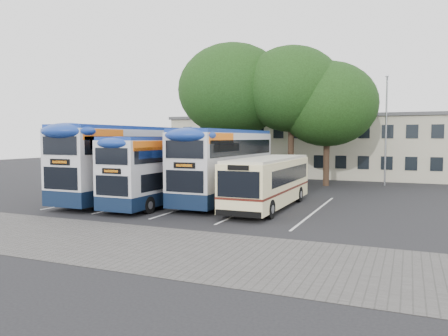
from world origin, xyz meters
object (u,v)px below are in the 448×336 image
tree_mid (292,89)px  bus_dd_left (125,160)px  lamp_post (386,124)px  bus_dd_right (226,162)px  bus_single (269,179)px  tree_right (327,104)px  tree_left (233,90)px  bus_dd_mid (163,167)px

tree_mid → bus_dd_left: bearing=-121.4°
lamp_post → bus_dd_left: (-14.84, -15.30, -2.51)m
bus_dd_right → bus_single: bus_dd_right is taller
bus_single → lamp_post: bearing=69.7°
tree_mid → tree_right: (2.80, 0.73, -1.24)m
lamp_post → bus_dd_right: lamp_post is taller
tree_left → tree_right: tree_left is taller
bus_dd_left → bus_dd_mid: (3.16, -0.68, -0.36)m
bus_dd_left → bus_dd_right: 6.47m
lamp_post → tree_mid: bearing=-158.6°
lamp_post → tree_left: tree_left is taller
bus_dd_left → bus_dd_mid: bearing=-12.1°
tree_left → bus_dd_right: (3.88, -10.80, -5.63)m
lamp_post → bus_dd_left: size_ratio=0.81×
tree_right → bus_dd_right: tree_right is taller
tree_mid → bus_dd_left: tree_mid is taller
lamp_post → tree_mid: 8.28m
bus_single → bus_dd_mid: bearing=-168.9°
tree_left → bus_dd_mid: (0.79, -13.14, -5.87)m
bus_dd_mid → tree_left: bearing=93.5°
tree_left → tree_right: size_ratio=1.19×
bus_dd_mid → bus_dd_right: size_ratio=0.90×
bus_dd_right → bus_single: size_ratio=1.12×
tree_mid → bus_single: tree_mid is taller
lamp_post → bus_dd_mid: size_ratio=0.94×
bus_dd_left → bus_single: 9.45m
tree_mid → bus_dd_left: 15.54m
bus_dd_left → bus_single: bus_dd_left is taller
tree_left → tree_right: bearing=5.1°
tree_mid → tree_right: bearing=14.6°
lamp_post → bus_dd_mid: 20.00m
bus_dd_mid → bus_dd_right: 3.88m
tree_left → bus_dd_left: tree_left is taller
tree_left → bus_dd_right: bearing=-70.2°
bus_dd_mid → bus_single: 6.37m
lamp_post → tree_left: 13.13m
lamp_post → bus_single: bearing=-110.3°
bus_dd_left → bus_single: (9.39, 0.54, -0.96)m
tree_right → bus_dd_left: bearing=-128.2°
lamp_post → tree_left: bearing=-167.2°
bus_dd_right → bus_dd_mid: bearing=-142.8°
bus_dd_right → bus_single: (3.14, -1.12, -0.83)m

